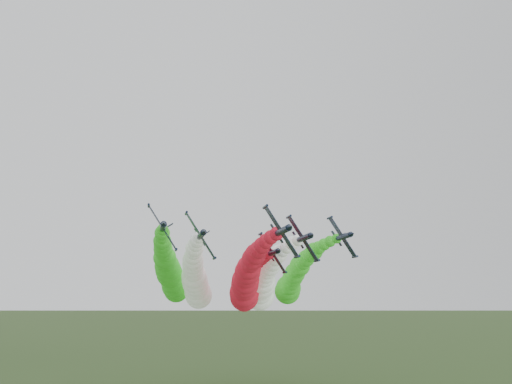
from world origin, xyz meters
The scene contains 6 objects.
jet_lead centered at (13.27, 39.74, 33.65)m, with size 14.32×82.94×20.61m.
jet_inner_left centered at (0.17, 51.48, 34.16)m, with size 14.21×82.83×20.50m.
jet_inner_right centered at (20.65, 51.01, 33.69)m, with size 14.58×83.20×20.87m.
jet_outer_left centered at (-7.32, 53.28, 36.30)m, with size 13.97×82.59×20.26m.
jet_outer_right centered at (33.15, 61.65, 35.27)m, with size 14.42×83.04×20.71m.
jet_trail centered at (17.82, 64.07, 32.54)m, with size 13.73×82.35×20.02m.
Camera 1 is at (-12.92, -99.71, 30.23)m, focal length 35.00 mm.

